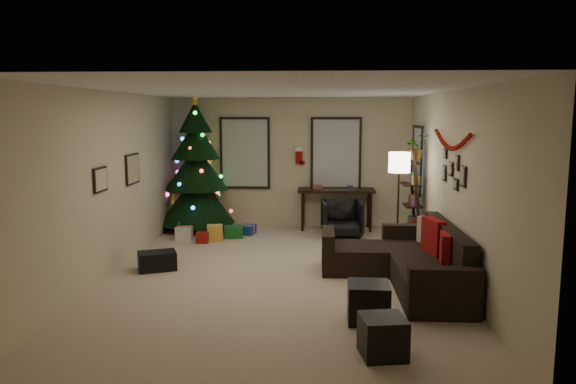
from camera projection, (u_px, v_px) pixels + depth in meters
The scene contains 29 objects.
floor at pixel (279, 274), 8.07m from camera, with size 7.00×7.00×0.00m, color #C4AE95.
ceiling at pixel (279, 90), 7.68m from camera, with size 7.00×7.00×0.00m, color white.
wall_back at pixel (290, 163), 11.33m from camera, with size 5.00×5.00×0.00m, color beige.
wall_front at pixel (250, 240), 4.41m from camera, with size 5.00×5.00×0.00m, color beige.
wall_left at pixel (111, 183), 8.00m from camera, with size 7.00×7.00×0.00m, color beige.
wall_right at pixel (453, 185), 7.75m from camera, with size 7.00×7.00×0.00m, color beige.
window_back_left at pixel (245, 153), 11.32m from camera, with size 1.05×0.06×1.50m.
window_back_right at pixel (336, 153), 11.23m from camera, with size 1.05×0.06×1.50m.
window_right_wall at pixel (418, 160), 10.25m from camera, with size 0.06×0.90×1.30m.
christmas_tree at pixel (197, 173), 11.00m from camera, with size 1.53×1.53×2.84m.
presents at pixel (211, 232), 10.38m from camera, with size 1.50×1.01×0.30m.
sofa at pixel (408, 263), 7.63m from camera, with size 1.81×2.64×0.85m.
pillow_red_a at pixel (445, 249), 6.99m from camera, with size 0.11×0.40×0.40m, color maroon.
pillow_red_b at pixel (433, 236), 7.69m from camera, with size 0.13×0.50×0.50m, color maroon.
pillow_cream at pixel (427, 231), 8.09m from camera, with size 0.11×0.39×0.39m, color #BCAB98.
ottoman_near at pixel (368, 302), 6.21m from camera, with size 0.47×0.47×0.45m, color black.
ottoman_far at pixel (383, 336), 5.31m from camera, with size 0.42×0.42×0.40m, color black.
desk at pixel (336, 194), 11.09m from camera, with size 1.56×0.56×0.84m.
desk_chair at pixel (342, 218), 10.50m from camera, with size 0.69×0.64×0.71m, color black.
bookshelf at pixel (414, 199), 9.74m from camera, with size 0.30×0.51×1.74m.
potted_plant at pixel (416, 143), 9.50m from camera, with size 0.52×0.45×0.57m, color #4C4C4C.
floor_lamp at pixel (399, 169), 9.18m from camera, with size 0.36×0.36×1.72m.
art_map at pixel (132, 169), 8.88m from camera, with size 0.04×0.60×0.50m.
art_abstract at pixel (100, 180), 7.56m from camera, with size 0.04×0.45×0.35m.
gallery at pixel (453, 171), 7.64m from camera, with size 0.03×1.25×0.54m.
garland at pixel (451, 140), 7.68m from camera, with size 0.08×1.90×0.30m, color #A5140C, non-canonical shape.
stocking_left at pixel (284, 157), 11.42m from camera, with size 0.20×0.05×0.36m.
stocking_right at pixel (299, 156), 11.22m from camera, with size 0.20×0.05×0.36m.
storage_bin at pixel (157, 261), 8.26m from camera, with size 0.56×0.37×0.28m, color black.
Camera 1 is at (0.53, -7.79, 2.37)m, focal length 33.74 mm.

